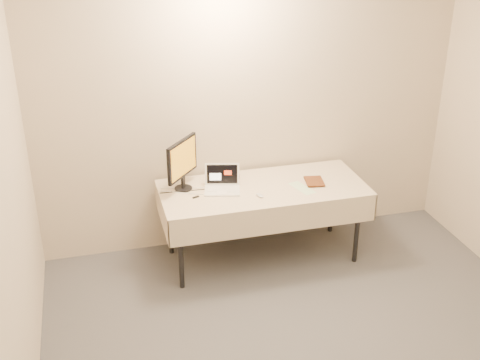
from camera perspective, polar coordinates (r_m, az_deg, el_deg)
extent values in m
cube|color=beige|center=(5.60, 0.95, 6.95)|extent=(4.00, 0.10, 2.70)
cylinder|color=black|center=(5.20, -5.65, -6.95)|extent=(0.04, 0.04, 0.69)
cylinder|color=black|center=(5.64, 11.04, -4.58)|extent=(0.04, 0.04, 0.69)
cylinder|color=black|center=(5.71, -6.65, -3.89)|extent=(0.04, 0.04, 0.69)
cylinder|color=black|center=(6.11, 8.72, -1.96)|extent=(0.04, 0.04, 0.69)
cube|color=gray|center=(5.44, 2.20, -0.93)|extent=(1.80, 0.75, 0.04)
cube|color=beige|center=(5.43, 2.21, -0.71)|extent=(1.86, 0.81, 0.01)
cube|color=beige|center=(5.15, 3.48, -3.88)|extent=(1.86, 0.01, 0.25)
cube|color=beige|center=(5.83, 1.04, -0.19)|extent=(1.86, 0.01, 0.25)
cube|color=beige|center=(5.31, -7.43, -3.07)|extent=(0.01, 0.81, 0.25)
cube|color=beige|center=(5.80, 10.98, -0.82)|extent=(0.01, 0.81, 0.25)
cube|color=white|center=(5.34, -1.71, -1.02)|extent=(0.35, 0.28, 0.02)
cube|color=white|center=(5.40, -1.70, 0.58)|extent=(0.31, 0.11, 0.20)
cube|color=black|center=(5.40, -1.70, 0.58)|extent=(0.27, 0.09, 0.17)
cylinder|color=black|center=(5.40, -5.39, -0.79)|extent=(0.22, 0.22, 0.01)
cube|color=black|center=(5.38, -5.42, -0.19)|extent=(0.04, 0.04, 0.11)
cube|color=black|center=(5.28, -5.52, 2.04)|extent=(0.31, 0.36, 0.34)
cube|color=orange|center=(5.28, -5.52, 2.04)|extent=(0.27, 0.31, 0.30)
imported|color=brown|center=(5.48, 6.28, 0.74)|extent=(0.16, 0.05, 0.22)
cube|color=black|center=(5.58, -0.74, 0.40)|extent=(0.13, 0.06, 0.05)
cube|color=#FF320C|center=(5.55, -0.69, 0.28)|extent=(0.09, 0.01, 0.02)
ellipsoid|color=silver|center=(5.25, 1.89, -1.47)|extent=(0.07, 0.10, 0.02)
cube|color=#C6EABA|center=(5.43, 5.90, -0.75)|extent=(0.19, 0.31, 0.00)
cube|color=black|center=(5.24, -4.21, -1.62)|extent=(0.06, 0.04, 0.01)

